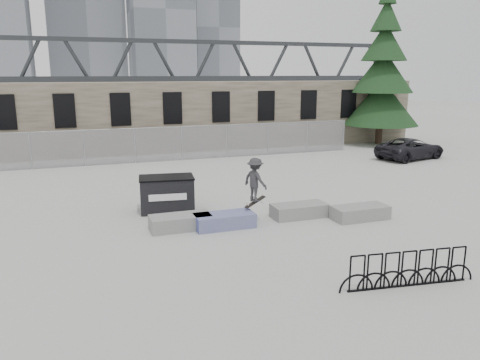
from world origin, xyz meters
The scene contains 13 objects.
ground centered at (0.00, 0.00, 0.00)m, with size 120.00×120.00×0.00m, color #AFAFAA.
stone_wall centered at (0.00, 16.24, 2.26)m, with size 36.00×2.58×4.50m.
chainlink_fence centered at (0.00, 12.50, 1.04)m, with size 22.06×0.06×2.02m.
planter_far_left centered at (-2.81, 0.13, 0.26)m, with size 2.00×0.90×0.48m.
planter_center_left centered at (-1.38, -0.18, 0.26)m, with size 2.00×0.90×0.48m.
planter_center_right centered at (1.52, 0.03, 0.26)m, with size 2.00×0.90×0.48m.
planter_offset centered at (3.45, -0.92, 0.26)m, with size 2.00×0.90×0.48m.
dumpster centered at (-2.82, 2.37, 0.67)m, with size 2.15×1.48×1.32m.
bike_rack centered at (1.49, -5.92, 0.44)m, with size 3.57×0.50×0.90m.
spruce_tree centered at (14.99, 14.18, 4.68)m, with size 5.34×5.34×11.50m.
truss_bridge centered at (10.00, 55.00, 4.13)m, with size 70.00×3.00×9.80m.
suv centered at (13.10, 8.37, 0.63)m, with size 2.08×4.51×1.25m, color black.
skateboarder centered at (-0.20, 0.01, 1.51)m, with size 0.93×1.13×1.72m.
Camera 1 is at (-5.86, -14.50, 5.08)m, focal length 35.00 mm.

